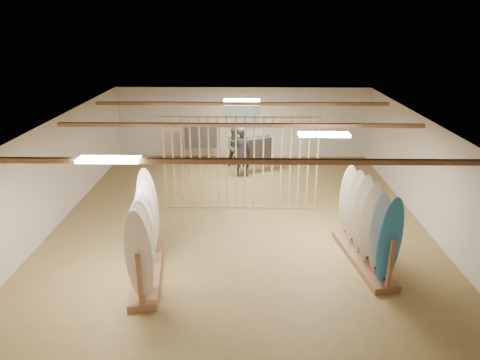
{
  "coord_description": "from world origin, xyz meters",
  "views": [
    {
      "loc": [
        0.18,
        -10.85,
        5.29
      ],
      "look_at": [
        0.0,
        0.0,
        1.2
      ],
      "focal_mm": 32.0,
      "sensor_mm": 36.0,
      "label": 1
    }
  ],
  "objects_px": {
    "rack_right": "(365,234)",
    "shopper_b": "(236,145)",
    "clothing_rack_b": "(255,149)",
    "shopper_a": "(242,148)",
    "rack_left": "(145,247)",
    "clothing_rack_a": "(201,137)"
  },
  "relations": [
    {
      "from": "rack_right",
      "to": "shopper_b",
      "type": "bearing_deg",
      "value": 106.0
    },
    {
      "from": "clothing_rack_b",
      "to": "shopper_b",
      "type": "xyz_separation_m",
      "value": [
        -0.7,
        0.55,
        -0.03
      ]
    },
    {
      "from": "clothing_rack_b",
      "to": "shopper_a",
      "type": "xyz_separation_m",
      "value": [
        -0.47,
        -0.38,
        0.12
      ]
    },
    {
      "from": "rack_left",
      "to": "clothing_rack_a",
      "type": "height_order",
      "value": "rack_left"
    },
    {
      "from": "clothing_rack_b",
      "to": "shopper_b",
      "type": "distance_m",
      "value": 0.89
    },
    {
      "from": "clothing_rack_a",
      "to": "clothing_rack_b",
      "type": "relative_size",
      "value": 1.06
    },
    {
      "from": "shopper_a",
      "to": "shopper_b",
      "type": "height_order",
      "value": "shopper_a"
    },
    {
      "from": "rack_left",
      "to": "clothing_rack_a",
      "type": "bearing_deg",
      "value": 79.65
    },
    {
      "from": "rack_left",
      "to": "shopper_b",
      "type": "bearing_deg",
      "value": 69.0
    },
    {
      "from": "shopper_b",
      "to": "rack_left",
      "type": "bearing_deg",
      "value": -106.63
    },
    {
      "from": "rack_right",
      "to": "shopper_a",
      "type": "bearing_deg",
      "value": 107.61
    },
    {
      "from": "clothing_rack_a",
      "to": "rack_right",
      "type": "bearing_deg",
      "value": -70.77
    },
    {
      "from": "clothing_rack_a",
      "to": "shopper_a",
      "type": "bearing_deg",
      "value": -59.3
    },
    {
      "from": "clothing_rack_a",
      "to": "shopper_b",
      "type": "relative_size",
      "value": 0.84
    },
    {
      "from": "rack_right",
      "to": "clothing_rack_b",
      "type": "xyz_separation_m",
      "value": [
        -2.43,
        6.17,
        0.19
      ]
    },
    {
      "from": "clothing_rack_a",
      "to": "shopper_b",
      "type": "xyz_separation_m",
      "value": [
        1.37,
        -0.83,
        -0.08
      ]
    },
    {
      "from": "clothing_rack_a",
      "to": "shopper_a",
      "type": "height_order",
      "value": "shopper_a"
    },
    {
      "from": "clothing_rack_b",
      "to": "shopper_b",
      "type": "height_order",
      "value": "shopper_b"
    },
    {
      "from": "rack_right",
      "to": "clothing_rack_b",
      "type": "height_order",
      "value": "rack_right"
    },
    {
      "from": "shopper_a",
      "to": "shopper_b",
      "type": "xyz_separation_m",
      "value": [
        -0.23,
        0.93,
        -0.15
      ]
    },
    {
      "from": "clothing_rack_b",
      "to": "rack_right",
      "type": "bearing_deg",
      "value": -91.7
    },
    {
      "from": "clothing_rack_b",
      "to": "shopper_a",
      "type": "height_order",
      "value": "shopper_a"
    }
  ]
}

